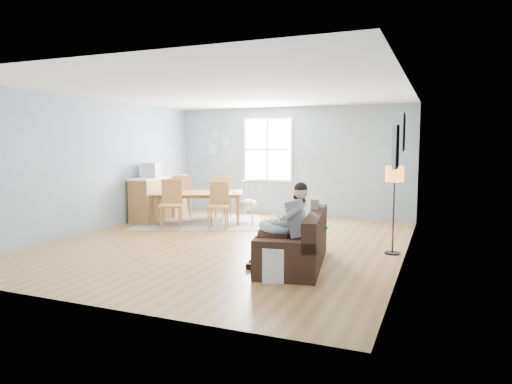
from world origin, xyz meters
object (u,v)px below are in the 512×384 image
at_px(chair_sw, 171,200).
at_px(chair_se, 219,202).
at_px(monitor, 151,170).
at_px(father, 286,223).
at_px(storage_cube, 277,263).
at_px(sofa, 297,246).
at_px(dining_table, 199,207).
at_px(floor_lamp, 395,181).
at_px(counter, 159,198).
at_px(baby_swing, 248,203).
at_px(chair_nw, 182,193).
at_px(toddler, 294,218).
at_px(chair_ne, 223,194).

height_order(chair_sw, chair_se, chair_sw).
distance_m(chair_se, monitor, 1.91).
bearing_deg(father, storage_cube, -84.21).
relative_size(sofa, dining_table, 1.05).
bearing_deg(storage_cube, chair_se, 128.25).
height_order(floor_lamp, counter, floor_lamp).
xyz_separation_m(storage_cube, baby_swing, (-2.13, 4.00, 0.20)).
xyz_separation_m(father, dining_table, (-3.08, 2.96, -0.32)).
distance_m(father, chair_nw, 5.09).
bearing_deg(toddler, baby_swing, 124.39).
relative_size(sofa, chair_nw, 1.98).
bearing_deg(chair_ne, chair_se, -67.38).
distance_m(chair_ne, counter, 1.51).
bearing_deg(monitor, chair_se, -4.56).
bearing_deg(chair_ne, toddler, -49.19).
bearing_deg(chair_sw, chair_se, 22.22).
distance_m(chair_sw, chair_se, 1.00).
height_order(storage_cube, chair_ne, chair_ne).
height_order(sofa, father, father).
height_order(floor_lamp, chair_se, floor_lamp).
distance_m(toddler, storage_cube, 1.11).
relative_size(chair_se, chair_ne, 0.97).
bearing_deg(toddler, dining_table, 140.87).
xyz_separation_m(toddler, monitor, (-4.13, 2.19, 0.52)).
xyz_separation_m(father, chair_ne, (-2.88, 3.77, -0.09)).
relative_size(sofa, counter, 1.12).
relative_size(father, chair_ne, 1.24).
bearing_deg(baby_swing, chair_sw, -132.49).
xyz_separation_m(toddler, floor_lamp, (1.34, 1.05, 0.52)).
xyz_separation_m(dining_table, chair_se, (0.73, -0.44, 0.21)).
xyz_separation_m(toddler, chair_sw, (-3.26, 1.67, -0.08)).
bearing_deg(chair_ne, dining_table, -103.84).
bearing_deg(floor_lamp, chair_sw, 172.39).
bearing_deg(father, toddler, 92.98).
distance_m(toddler, counter, 4.87).
xyz_separation_m(storage_cube, chair_ne, (-2.93, 4.31, 0.36)).
distance_m(sofa, toddler, 0.44).
distance_m(chair_sw, baby_swing, 1.80).
bearing_deg(father, chair_sw, 146.93).
relative_size(chair_nw, chair_ne, 1.04).
height_order(floor_lamp, dining_table, floor_lamp).
distance_m(chair_se, baby_swing, 0.99).
height_order(toddler, chair_sw, chair_sw).
distance_m(sofa, storage_cube, 0.84).
xyz_separation_m(sofa, storage_cube, (-0.02, -0.84, -0.05)).
bearing_deg(floor_lamp, chair_se, 164.86).
distance_m(father, storage_cube, 0.70).
bearing_deg(chair_sw, monitor, 148.97).
bearing_deg(dining_table, floor_lamp, -41.83).
height_order(toddler, monitor, monitor).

